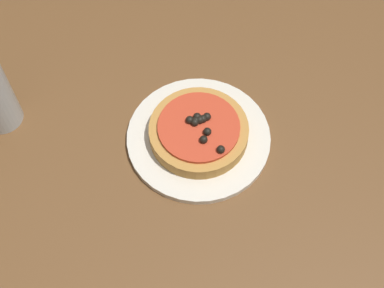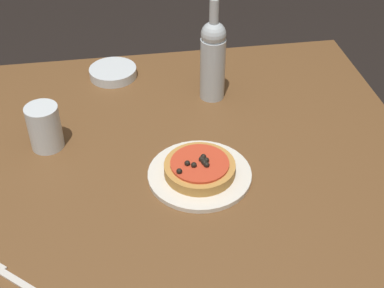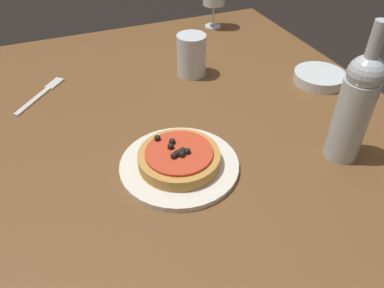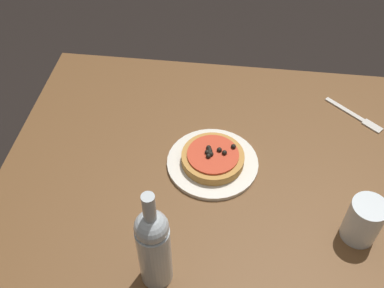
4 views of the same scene
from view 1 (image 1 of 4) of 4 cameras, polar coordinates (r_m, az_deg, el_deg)
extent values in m
cube|color=brown|center=(0.91, -3.78, -6.51)|extent=(1.37, 1.08, 0.03)
cylinder|color=brown|center=(1.64, 11.68, 10.32)|extent=(0.06, 0.06, 0.73)
cylinder|color=silver|center=(0.94, 0.70, 0.68)|extent=(0.25, 0.25, 0.01)
cylinder|color=#BC843D|center=(0.92, 0.72, 1.31)|extent=(0.17, 0.17, 0.03)
cylinder|color=red|center=(0.91, 0.73, 1.85)|extent=(0.14, 0.14, 0.01)
sphere|color=black|center=(0.91, 1.61, 2.93)|extent=(0.01, 0.01, 0.01)
sphere|color=black|center=(0.91, 0.30, 2.33)|extent=(0.01, 0.01, 0.01)
sphere|color=black|center=(0.91, 0.84, 2.58)|extent=(0.01, 0.01, 0.01)
sphere|color=black|center=(0.91, 0.55, 2.92)|extent=(0.01, 0.01, 0.01)
sphere|color=black|center=(0.91, -0.25, 2.58)|extent=(0.01, 0.01, 0.01)
sphere|color=black|center=(0.88, 3.09, -0.58)|extent=(0.01, 0.01, 0.01)
sphere|color=black|center=(0.91, 1.17, 2.70)|extent=(0.01, 0.01, 0.01)
sphere|color=black|center=(0.90, 1.64, 1.33)|extent=(0.01, 0.01, 0.01)
sphere|color=black|center=(0.91, 0.39, 2.50)|extent=(0.01, 0.01, 0.01)
sphere|color=black|center=(0.89, 1.24, 0.48)|extent=(0.01, 0.01, 0.01)
camera|label=2|loc=(1.08, 79.71, 22.98)|focal=50.00mm
camera|label=3|loc=(1.11, 9.61, 44.80)|focal=35.00mm
camera|label=4|loc=(0.86, -86.63, 24.90)|focal=42.00mm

